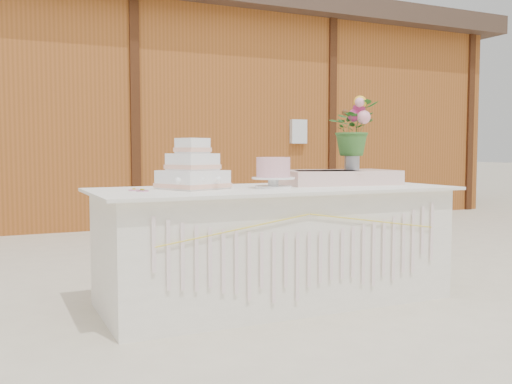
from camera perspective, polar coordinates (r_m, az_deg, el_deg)
ground at (r=3.93m, az=1.89°, el=-10.81°), size 80.00×80.00×0.00m
barn at (r=9.56m, az=-14.82°, el=7.95°), size 12.60×4.60×3.30m
cake_table at (r=3.85m, az=1.93°, el=-5.24°), size 2.40×1.00×0.77m
wedding_cake at (r=3.68m, az=-6.35°, el=2.03°), size 0.47×0.47×0.33m
pink_cake_stand at (r=3.73m, az=1.74°, el=2.13°), size 0.28×0.28×0.20m
satin_runner at (r=4.20m, az=8.17°, el=1.47°), size 0.87×0.57×0.10m
flower_vase at (r=4.29m, az=9.56°, el=3.22°), size 0.11×0.11×0.15m
bouquet at (r=4.29m, az=9.60°, el=6.96°), size 0.44×0.41×0.41m
loose_flowers at (r=3.60m, az=-12.51°, el=0.29°), size 0.20×0.35×0.02m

